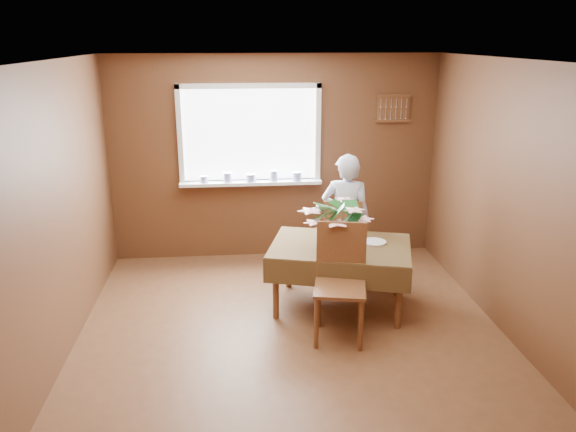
{
  "coord_description": "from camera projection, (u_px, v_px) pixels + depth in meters",
  "views": [
    {
      "loc": [
        -0.5,
        -4.52,
        2.68
      ],
      "look_at": [
        0.0,
        0.55,
        1.05
      ],
      "focal_mm": 35.0,
      "sensor_mm": 36.0,
      "label": 1
    }
  ],
  "objects": [
    {
      "name": "wall_right",
      "position": [
        519.0,
        207.0,
        4.95
      ],
      "size": [
        0.0,
        4.5,
        4.5
      ],
      "primitive_type": "plane",
      "rotation": [
        1.57,
        0.0,
        -1.57
      ],
      "color": "brown",
      "rests_on": "floor"
    },
    {
      "name": "flower_bouquet",
      "position": [
        336.0,
        219.0,
        5.35
      ],
      "size": [
        0.62,
        0.62,
        0.53
      ],
      "rotation": [
        0.0,
        0.0,
        -0.31
      ],
      "color": "white",
      "rests_on": "dining_table"
    },
    {
      "name": "ceiling",
      "position": [
        295.0,
        61.0,
        4.38
      ],
      "size": [
        4.5,
        4.5,
        0.0
      ],
      "primitive_type": "plane",
      "rotation": [
        3.14,
        0.0,
        0.0
      ],
      "color": "white",
      "rests_on": "wall_back"
    },
    {
      "name": "chair_near",
      "position": [
        340.0,
        277.0,
        5.14
      ],
      "size": [
        0.55,
        0.55,
        1.07
      ],
      "rotation": [
        0.0,
        0.0,
        -0.21
      ],
      "color": "brown",
      "rests_on": "floor"
    },
    {
      "name": "side_plate",
      "position": [
        375.0,
        242.0,
        5.72
      ],
      "size": [
        0.31,
        0.31,
        0.01
      ],
      "primitive_type": "cylinder",
      "rotation": [
        0.0,
        0.0,
        -0.37
      ],
      "color": "white",
      "rests_on": "dining_table"
    },
    {
      "name": "table_knife",
      "position": [
        355.0,
        251.0,
        5.46
      ],
      "size": [
        0.02,
        0.23,
        0.0
      ],
      "primitive_type": "cube",
      "rotation": [
        0.0,
        0.0,
        -0.0
      ],
      "color": "silver",
      "rests_on": "dining_table"
    },
    {
      "name": "wall_back",
      "position": [
        275.0,
        159.0,
        6.9
      ],
      "size": [
        4.0,
        0.0,
        4.0
      ],
      "primitive_type": "plane",
      "rotation": [
        1.57,
        0.0,
        0.0
      ],
      "color": "brown",
      "rests_on": "floor"
    },
    {
      "name": "wall_left",
      "position": [
        51.0,
        220.0,
        4.58
      ],
      "size": [
        0.0,
        4.5,
        4.5
      ],
      "primitive_type": "plane",
      "rotation": [
        1.57,
        0.0,
        1.57
      ],
      "color": "brown",
      "rests_on": "floor"
    },
    {
      "name": "floor",
      "position": [
        294.0,
        343.0,
        5.14
      ],
      "size": [
        4.5,
        4.5,
        0.0
      ],
      "primitive_type": "plane",
      "color": "brown",
      "rests_on": "ground"
    },
    {
      "name": "wall_front",
      "position": [
        346.0,
        356.0,
        2.63
      ],
      "size": [
        4.0,
        0.0,
        4.0
      ],
      "primitive_type": "plane",
      "rotation": [
        -1.57,
        0.0,
        0.0
      ],
      "color": "brown",
      "rests_on": "floor"
    },
    {
      "name": "spoon_rack",
      "position": [
        393.0,
        108.0,
        6.81
      ],
      "size": [
        0.44,
        0.05,
        0.33
      ],
      "color": "brown",
      "rests_on": "wall_back"
    },
    {
      "name": "seated_woman",
      "position": [
        346.0,
        219.0,
        6.23
      ],
      "size": [
        0.62,
        0.48,
        1.49
      ],
      "primitive_type": "imported",
      "rotation": [
        0.0,
        0.0,
        2.88
      ],
      "color": "white",
      "rests_on": "floor"
    },
    {
      "name": "chair_far",
      "position": [
        342.0,
        237.0,
        6.32
      ],
      "size": [
        0.47,
        0.47,
        0.98
      ],
      "rotation": [
        0.0,
        0.0,
        3.01
      ],
      "color": "brown",
      "rests_on": "floor"
    },
    {
      "name": "window_assembly",
      "position": [
        251.0,
        152.0,
        6.79
      ],
      "size": [
        1.72,
        0.2,
        1.22
      ],
      "color": "white",
      "rests_on": "wall_back"
    },
    {
      "name": "dining_table",
      "position": [
        340.0,
        252.0,
        5.68
      ],
      "size": [
        1.6,
        1.29,
        0.68
      ],
      "rotation": [
        0.0,
        0.0,
        -0.27
      ],
      "color": "brown",
      "rests_on": "floor"
    }
  ]
}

